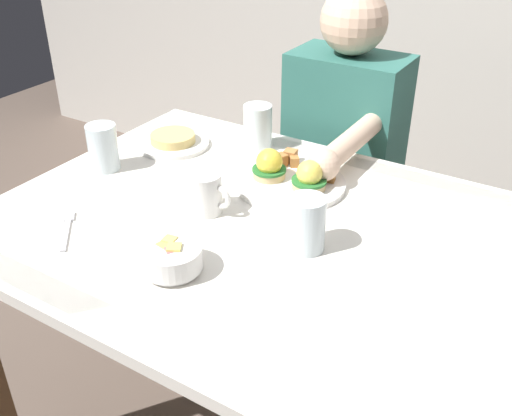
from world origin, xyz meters
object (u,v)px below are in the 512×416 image
object	(u,v)px
dining_table	(261,265)
coffee_mug	(205,192)
water_glass_extra	(258,130)
side_plate	(173,141)
eggs_benedict_plate	(289,177)
fruit_bowl	(171,258)
water_glass_near	(103,150)
fork	(67,228)
diner_person	(340,154)
water_glass_far	(306,227)

from	to	relation	value
dining_table	coffee_mug	xyz separation A→B (m)	(-0.14, -0.02, 0.16)
water_glass_extra	side_plate	distance (m)	0.24
eggs_benedict_plate	fruit_bowl	xyz separation A→B (m)	(-0.02, -0.42, 0.01)
side_plate	water_glass_near	bearing A→B (deg)	-106.46
coffee_mug	fork	distance (m)	0.31
water_glass_extra	water_glass_near	bearing A→B (deg)	-129.58
side_plate	diner_person	distance (m)	0.52
coffee_mug	dining_table	bearing A→B (deg)	6.38
diner_person	fork	bearing A→B (deg)	-107.72
water_glass_near	diner_person	bearing A→B (deg)	55.06
fruit_bowl	water_glass_far	bearing A→B (deg)	48.47
coffee_mug	water_glass_far	size ratio (longest dim) A/B	0.95
fruit_bowl	side_plate	size ratio (longest dim) A/B	0.60
water_glass_extra	water_glass_far	bearing A→B (deg)	-47.03
eggs_benedict_plate	fork	bearing A→B (deg)	-126.08
side_plate	fork	bearing A→B (deg)	-80.57
eggs_benedict_plate	coffee_mug	distance (m)	0.23
side_plate	eggs_benedict_plate	bearing A→B (deg)	-4.86
water_glass_far	diner_person	distance (m)	0.67
fruit_bowl	coffee_mug	size ratio (longest dim) A/B	1.08
dining_table	fork	distance (m)	0.44
diner_person	water_glass_extra	bearing A→B (deg)	-118.36
water_glass_far	water_glass_extra	distance (m)	0.50
fruit_bowl	fork	world-z (taller)	fruit_bowl
dining_table	water_glass_extra	distance (m)	0.44
coffee_mug	diner_person	bearing A→B (deg)	84.80
dining_table	fruit_bowl	bearing A→B (deg)	-104.56
diner_person	fruit_bowl	bearing A→B (deg)	-88.55
dining_table	fork	world-z (taller)	fork
fork	dining_table	bearing A→B (deg)	34.09
dining_table	eggs_benedict_plate	distance (m)	0.24
fork	coffee_mug	bearing A→B (deg)	46.24
coffee_mug	diner_person	size ratio (longest dim) A/B	0.10
side_plate	diner_person	bearing A→B (deg)	47.50
fork	diner_person	size ratio (longest dim) A/B	0.11
dining_table	water_glass_extra	bearing A→B (deg)	122.80
eggs_benedict_plate	dining_table	bearing A→B (deg)	-79.15
dining_table	coffee_mug	distance (m)	0.21
coffee_mug	water_glass_extra	bearing A→B (deg)	103.10
eggs_benedict_plate	water_glass_extra	size ratio (longest dim) A/B	2.22
fruit_bowl	water_glass_extra	distance (m)	0.60
fruit_bowl	water_glass_far	world-z (taller)	water_glass_far
fork	diner_person	world-z (taller)	diner_person
eggs_benedict_plate	side_plate	distance (m)	0.39
eggs_benedict_plate	fruit_bowl	distance (m)	0.43
eggs_benedict_plate	side_plate	xyz separation A→B (m)	(-0.39, 0.03, -0.01)
water_glass_far	water_glass_extra	bearing A→B (deg)	132.97
fruit_bowl	water_glass_extra	size ratio (longest dim) A/B	0.99
water_glass_far	side_plate	distance (m)	0.60
eggs_benedict_plate	fruit_bowl	world-z (taller)	eggs_benedict_plate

